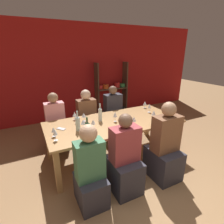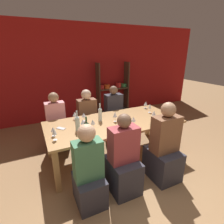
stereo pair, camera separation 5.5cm
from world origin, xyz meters
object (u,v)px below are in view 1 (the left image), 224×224
wine_glass_red_b (149,106)px  wine_glass_red_d (84,115)px  wine_glass_empty_a (93,122)px  person_far_a (56,128)px  wine_glass_red_c (75,114)px  person_near_c (124,164)px  wine_bottle_amber (100,114)px  person_near_a (164,151)px  wine_glass_red_a (77,117)px  wine_glass_white_b (55,132)px  wine_bottle_dark (78,123)px  wine_glass_red_f (154,113)px  shelf_unit (112,96)px  person_near_b (90,176)px  wine_glass_red_e (134,119)px  wine_glass_empty_b (83,122)px  person_far_b (113,118)px  dining_table (114,125)px  person_far_c (87,122)px  wine_glass_empty_c (54,130)px  wine_bottle_green (87,129)px  wine_glass_white_a (145,103)px  cell_phone (61,129)px  wine_glass_red_g (115,115)px

wine_glass_red_b → wine_glass_red_d: size_ratio=1.15×
wine_glass_empty_a → person_far_a: bearing=116.0°
wine_glass_red_c → person_near_c: 1.35m
wine_bottle_amber → person_near_a: (0.66, -1.00, -0.40)m
wine_glass_red_a → wine_glass_red_b: wine_glass_red_b is taller
wine_glass_red_b → wine_glass_white_b: size_ratio=1.05×
wine_bottle_dark → person_far_a: (-0.22, 0.90, -0.42)m
wine_glass_empty_a → wine_glass_red_f: wine_glass_red_f is taller
shelf_unit → person_near_b: shelf_unit is taller
wine_glass_red_d → wine_glass_red_f: bearing=-22.3°
wine_glass_red_e → wine_glass_empty_b: 0.86m
wine_glass_red_f → person_far_b: (-0.32, 1.07, -0.41)m
dining_table → wine_glass_empty_a: bearing=-163.8°
wine_glass_white_b → person_far_c: bearing=53.1°
wine_glass_empty_c → person_near_c: size_ratio=0.13×
wine_glass_red_a → person_near_c: person_near_c is taller
dining_table → person_near_c: person_near_c is taller
dining_table → wine_glass_red_e: size_ratio=14.19×
wine_bottle_green → wine_glass_red_c: wine_bottle_green is taller
wine_glass_red_b → wine_bottle_amber: bearing=179.1°
wine_bottle_dark → wine_bottle_green: bearing=-78.3°
wine_bottle_amber → person_far_a: 1.06m
wine_bottle_dark → person_near_c: (0.43, -0.75, -0.43)m
shelf_unit → wine_glass_white_a: 1.85m
wine_glass_red_f → person_near_b: bearing=-157.6°
wine_glass_red_b → wine_glass_white_a: size_ratio=1.21×
wine_glass_red_e → wine_glass_red_f: 0.52m
person_far_c → wine_glass_empty_b: bearing=68.4°
person_near_b → person_far_c: 1.79m
person_far_c → person_far_b: bearing=177.7°
shelf_unit → wine_glass_red_b: size_ratio=8.68×
wine_glass_white_b → wine_glass_red_f: (1.79, 0.02, -0.00)m
wine_bottle_dark → wine_bottle_amber: 0.53m
wine_glass_red_b → wine_glass_empty_a: 1.37m
wine_glass_red_d → cell_phone: bearing=-160.9°
wine_glass_empty_a → wine_glass_red_d: size_ratio=1.03×
wine_glass_empty_a → person_far_a: size_ratio=0.14×
person_far_a → dining_table: bearing=138.6°
shelf_unit → wine_glass_red_f: (-0.35, -2.46, 0.26)m
wine_bottle_amber → person_near_c: person_near_c is taller
wine_glass_white_a → person_far_b: 0.83m
person_far_b → person_far_c: size_ratio=1.02×
wine_glass_red_f → wine_glass_red_g: (-0.70, 0.23, 0.01)m
person_near_a → wine_glass_red_a: bearing=134.2°
wine_bottle_amber → wine_glass_red_d: 0.30m
wine_glass_white_a → wine_glass_red_f: size_ratio=0.87×
shelf_unit → wine_glass_empty_c: size_ratio=10.82×
wine_glass_empty_b → person_far_b: size_ratio=0.13×
wine_glass_empty_b → wine_glass_white_a: size_ratio=0.98×
shelf_unit → person_far_b: 1.56m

